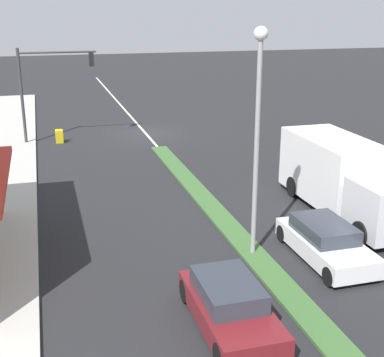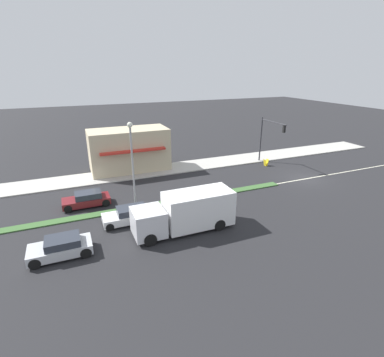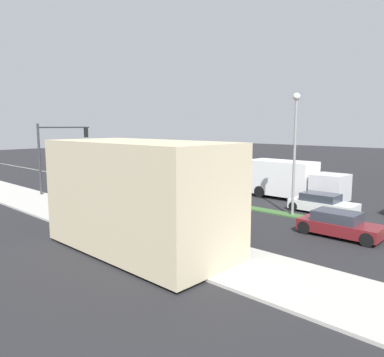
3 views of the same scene
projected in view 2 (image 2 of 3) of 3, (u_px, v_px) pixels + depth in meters
name	position (u px, v px, depth m)	size (l,w,h in m)	color
ground_plane	(145.00, 207.00, 26.18)	(160.00, 160.00, 0.00)	#232326
sidewalk_right	(120.00, 175.00, 33.75)	(4.00, 73.00, 0.12)	#B2AFA8
median_strip	(30.00, 226.00, 22.89)	(0.90, 46.00, 0.10)	#3D6633
lane_marking_center	(305.00, 179.00, 32.74)	(0.16, 60.00, 0.01)	beige
building_corner_store	(129.00, 150.00, 34.68)	(4.86, 8.89, 4.77)	#C6B793
traffic_signal_main	(268.00, 134.00, 36.36)	(4.59, 0.34, 5.60)	#333338
street_lamp	(132.00, 155.00, 24.23)	(0.44, 0.44, 7.37)	gray
pedestrian	(161.00, 163.00, 34.81)	(0.34, 0.34, 1.75)	#282D42
warning_aframe_sign	(266.00, 162.00, 36.96)	(0.45, 0.53, 0.84)	yellow
delivery_truck	(187.00, 212.00, 22.08)	(2.44, 7.50, 2.87)	silver
sedan_silver	(61.00, 247.00, 19.19)	(1.88, 3.87, 1.29)	#B7BABF
sedan_maroon	(87.00, 199.00, 26.20)	(1.75, 3.97, 1.27)	maroon
van_white	(130.00, 215.00, 23.46)	(1.77, 4.11, 1.25)	silver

